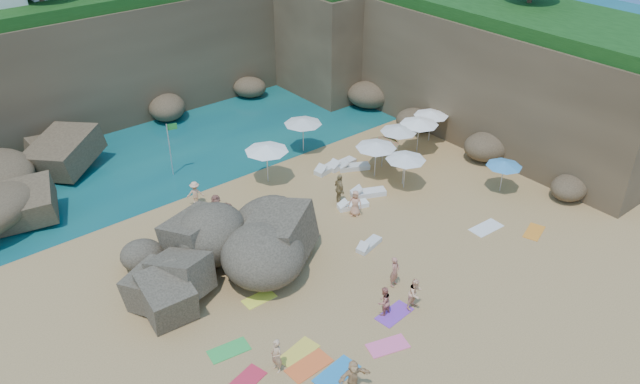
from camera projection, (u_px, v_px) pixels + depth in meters
ground at (327, 264)px, 30.83m from camera, size 120.00×120.00×0.00m
seawater at (92, 88)px, 50.75m from camera, size 120.00×120.00×0.00m
cliff_back at (134, 51)px, 46.44m from camera, size 44.00×8.00×8.00m
cliff_right at (461, 62)px, 44.32m from camera, size 8.00×30.00×8.00m
cliff_corner at (331, 29)px, 51.21m from camera, size 10.00×12.00×8.00m
rock_promontory at (0, 205)px, 35.53m from camera, size 12.00×7.00×2.00m
rock_outcrop at (215, 269)px, 30.50m from camera, size 7.89×6.44×2.84m
flag_pole at (171, 142)px, 37.46m from camera, size 0.66×0.19×3.42m
parasol_0 at (303, 121)px, 40.12m from camera, size 2.49×2.49×2.35m
parasol_1 at (267, 148)px, 36.62m from camera, size 2.62×2.62×2.48m
parasol_2 at (419, 121)px, 40.01m from camera, size 2.51×2.51×2.38m
parasol_3 at (431, 113)px, 41.51m from camera, size 2.33×2.33×2.21m
parasol_4 at (435, 98)px, 44.28m from camera, size 2.05×2.05×1.94m
parasol_5 at (404, 157)px, 36.61m from camera, size 2.09×2.09×1.98m
parasol_6 at (383, 141)px, 38.48m from camera, size 2.05×2.05×1.94m
parasol_7 at (376, 145)px, 37.25m from camera, size 2.48×2.48×2.34m
parasol_8 at (399, 129)px, 39.34m from camera, size 2.37×2.37×2.24m
parasol_9 at (406, 157)px, 36.12m from camera, size 2.38×2.38×2.25m
parasol_10 at (504, 164)px, 35.93m from camera, size 2.09×2.09×1.97m
lounger_0 at (328, 168)px, 38.86m from camera, size 2.01×0.97×0.30m
lounger_1 at (368, 193)px, 36.32m from camera, size 2.14×1.46×0.32m
lounger_2 at (342, 164)px, 39.32m from camera, size 2.03×0.78×0.31m
lounger_3 at (353, 205)px, 35.22m from camera, size 1.85×1.12×0.27m
lounger_4 at (354, 167)px, 39.03m from camera, size 2.02×1.44×0.30m
lounger_5 at (369, 245)px, 32.00m from camera, size 1.71×0.91×0.25m
towel_0 at (337, 374)px, 24.76m from camera, size 2.03×1.20×0.03m
towel_2 at (309, 366)px, 25.12m from camera, size 1.92×1.02×0.03m
towel_3 at (229, 350)px, 25.85m from camera, size 1.81×1.09×0.03m
towel_4 at (299, 353)px, 25.72m from camera, size 1.90×1.20×0.03m
towel_6 at (394, 314)px, 27.73m from camera, size 1.84×1.05×0.03m
towel_7 at (245, 381)px, 24.42m from camera, size 1.86×1.25×0.03m
towel_9 at (388, 346)px, 26.06m from camera, size 1.91×1.33×0.03m
towel_10 at (534, 232)px, 33.20m from camera, size 1.77×1.27×0.03m
towel_12 at (259, 299)px, 28.61m from camera, size 1.53×0.79×0.03m
towel_13 at (486, 228)px, 33.51m from camera, size 1.90×1.01×0.03m
person_stand_1 at (384, 301)px, 27.38m from camera, size 0.75×0.60×1.46m
person_stand_2 at (195, 193)px, 35.16m from camera, size 1.03×0.80×1.48m
person_stand_3 at (340, 189)px, 35.19m from camera, size 0.74×1.17×1.86m
person_stand_4 at (355, 203)px, 34.23m from camera, size 0.78×0.84×1.53m
person_stand_5 at (217, 210)px, 33.37m from camera, size 1.70×0.49×1.83m
person_stand_6 at (277, 356)px, 24.54m from camera, size 0.41×0.60×1.57m
person_lie_4 at (394, 282)px, 29.35m from camera, size 1.00×1.66×0.37m
person_lie_5 at (414, 303)px, 27.95m from camera, size 0.89×1.63×0.59m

